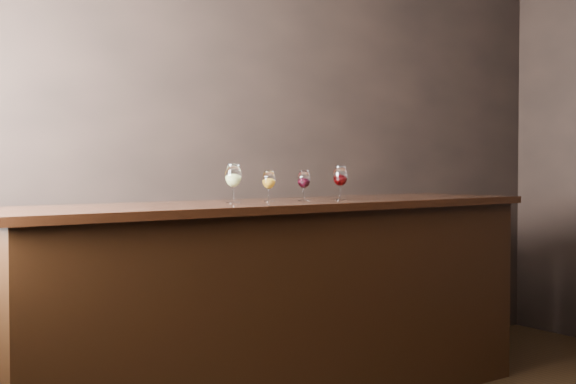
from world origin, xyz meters
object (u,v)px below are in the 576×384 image
bar_counter (279,310)px  back_bar_shelf (280,296)px  glass_amber (269,180)px  glass_red_a (304,180)px  glass_white (233,176)px  glass_red_b (340,177)px

bar_counter → back_bar_shelf: bar_counter is taller
glass_amber → glass_red_a: 0.21m
glass_white → glass_red_a: glass_white is taller
bar_counter → glass_red_a: glass_red_a is taller
glass_white → glass_red_b: size_ratio=1.06×
bar_counter → glass_white: glass_white is taller
bar_counter → glass_red_b: (0.40, -0.01, 0.72)m
back_bar_shelf → glass_red_a: bearing=-111.7°
bar_counter → glass_red_a: bearing=-1.2°
glass_white → glass_red_a: size_ratio=1.20×
glass_amber → bar_counter: bearing=-45.5°
glass_white → glass_red_a: 0.45m
back_bar_shelf → glass_red_a: (-0.28, -0.71, 0.77)m
glass_white → glass_red_b: (0.68, -0.02, -0.01)m
back_bar_shelf → glass_red_b: (-0.05, -0.74, 0.79)m
glass_white → glass_amber: size_ratio=1.21×
glass_amber → glass_red_b: 0.44m
back_bar_shelf → glass_amber: bearing=-125.7°
bar_counter → glass_red_b: size_ratio=16.25×
back_bar_shelf → glass_amber: (-0.49, -0.68, 0.77)m
back_bar_shelf → glass_red_a: size_ratio=15.95×
glass_white → glass_red_a: (0.45, 0.01, -0.02)m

